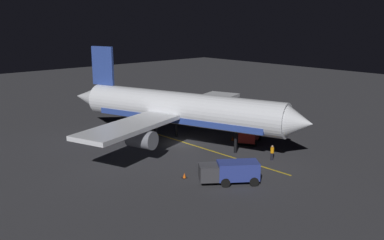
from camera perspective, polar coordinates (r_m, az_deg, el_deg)
name	(u,v)px	position (r m, az deg, el deg)	size (l,w,h in m)	color
ground_plane	(182,144)	(55.58, -1.38, -3.26)	(180.00, 180.00, 0.20)	#323236
apron_guide_stripe	(207,149)	(53.15, 1.99, -3.93)	(0.24, 24.73, 0.01)	gold
airliner	(178,109)	(54.75, -1.93, 1.42)	(31.72, 34.28, 12.04)	white
baggage_truck	(231,172)	(42.39, 5.23, -6.90)	(5.87, 5.09, 2.17)	navy
catering_truck	(251,133)	(56.91, 7.84, -1.67)	(6.34, 4.70, 2.19)	maroon
ground_crew_worker	(272,153)	(49.83, 10.59, -4.28)	(0.40, 0.40, 1.74)	black
traffic_cone_near_left	(251,140)	(56.96, 7.88, -2.61)	(0.50, 0.50, 0.55)	#EA590F
traffic_cone_near_right	(184,176)	(43.83, -1.02, -7.40)	(0.50, 0.50, 0.55)	#EA590F
traffic_cone_under_wing	(233,139)	(57.19, 5.41, -2.47)	(0.50, 0.50, 0.55)	#EA590F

